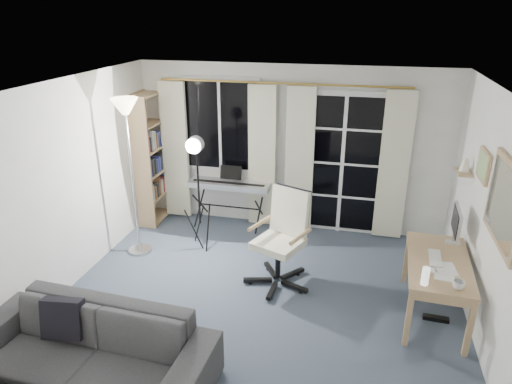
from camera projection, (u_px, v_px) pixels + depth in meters
floor at (260, 298)px, 5.26m from camera, size 4.50×4.00×0.02m
window at (221, 125)px, 6.70m from camera, size 1.20×0.08×1.40m
french_door at (342, 165)px, 6.49m from camera, size 1.32×0.09×2.11m
curtains at (280, 158)px, 6.57m from camera, size 3.60×0.07×2.13m
bookshelf at (151, 160)px, 6.98m from camera, size 0.33×0.92×1.98m
torchiere_lamp at (127, 131)px, 5.63m from camera, size 0.43×0.43×2.10m
keyboard_piano at (229, 186)px, 6.72m from camera, size 1.22×0.59×0.88m
studio_light at (196, 158)px, 5.84m from camera, size 0.29×0.33×1.63m
office_chair at (285, 229)px, 5.37m from camera, size 0.80×0.81×1.16m
desk at (438, 268)px, 4.76m from camera, size 0.68×1.27×0.66m
monitor at (456, 223)px, 5.00m from camera, size 0.16×0.48×0.42m
desk_clutter at (433, 283)px, 4.60m from camera, size 0.41×0.75×0.84m
mug at (459, 284)px, 4.24m from camera, size 0.11×0.09×0.11m
wall_mirror at (505, 204)px, 3.88m from camera, size 0.04×0.94×0.74m
framed_print at (484, 165)px, 4.67m from camera, size 0.03×0.42×0.32m
wall_shelf at (464, 167)px, 5.21m from camera, size 0.16×0.30×0.18m
sofa at (87, 339)px, 3.95m from camera, size 2.23×0.75×0.86m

